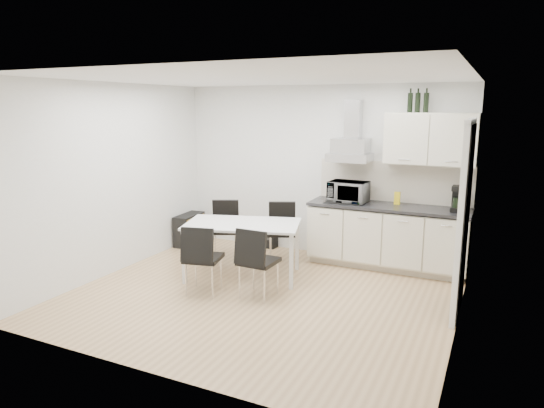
# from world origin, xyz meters

# --- Properties ---
(ground) EXTENTS (4.50, 4.50, 0.00)m
(ground) POSITION_xyz_m (0.00, 0.00, 0.00)
(ground) COLOR tan
(ground) RESTS_ON ground
(wall_back) EXTENTS (4.50, 0.10, 2.60)m
(wall_back) POSITION_xyz_m (0.00, 2.00, 1.30)
(wall_back) COLOR white
(wall_back) RESTS_ON ground
(wall_front) EXTENTS (4.50, 0.10, 2.60)m
(wall_front) POSITION_xyz_m (0.00, -2.00, 1.30)
(wall_front) COLOR white
(wall_front) RESTS_ON ground
(wall_left) EXTENTS (0.10, 4.00, 2.60)m
(wall_left) POSITION_xyz_m (-2.25, 0.00, 1.30)
(wall_left) COLOR white
(wall_left) RESTS_ON ground
(wall_right) EXTENTS (0.10, 4.00, 2.60)m
(wall_right) POSITION_xyz_m (2.25, 0.00, 1.30)
(wall_right) COLOR white
(wall_right) RESTS_ON ground
(ceiling) EXTENTS (4.50, 4.50, 0.00)m
(ceiling) POSITION_xyz_m (0.00, 0.00, 2.60)
(ceiling) COLOR white
(ceiling) RESTS_ON wall_back
(doorway) EXTENTS (0.08, 1.04, 2.10)m
(doorway) POSITION_xyz_m (2.21, 0.55, 1.05)
(doorway) COLOR white
(doorway) RESTS_ON ground
(kitchenette) EXTENTS (2.22, 0.64, 2.52)m
(kitchenette) POSITION_xyz_m (1.19, 1.73, 0.83)
(kitchenette) COLOR beige
(kitchenette) RESTS_ON ground
(dining_table) EXTENTS (1.69, 1.26, 0.75)m
(dining_table) POSITION_xyz_m (-0.53, 0.50, 0.68)
(dining_table) COLOR white
(dining_table) RESTS_ON ground
(chair_far_left) EXTENTS (0.61, 0.64, 0.88)m
(chair_far_left) POSITION_xyz_m (-1.15, 1.07, 0.44)
(chair_far_left) COLOR black
(chair_far_left) RESTS_ON ground
(chair_far_right) EXTENTS (0.60, 0.63, 0.88)m
(chair_far_right) POSITION_xyz_m (-0.31, 1.31, 0.44)
(chair_far_right) COLOR black
(chair_far_right) RESTS_ON ground
(chair_near_left) EXTENTS (0.54, 0.59, 0.88)m
(chair_near_left) POSITION_xyz_m (-0.68, -0.23, 0.44)
(chair_near_left) COLOR black
(chair_near_left) RESTS_ON ground
(chair_near_right) EXTENTS (0.46, 0.52, 0.88)m
(chair_near_right) POSITION_xyz_m (-0.01, -0.05, 0.44)
(chair_near_right) COLOR black
(chair_near_right) RESTS_ON ground
(guitar_amp) EXTENTS (0.30, 0.63, 0.51)m
(guitar_amp) POSITION_xyz_m (-2.10, 1.50, 0.26)
(guitar_amp) COLOR black
(guitar_amp) RESTS_ON ground
(floor_speaker) EXTENTS (0.22, 0.20, 0.34)m
(floor_speaker) POSITION_xyz_m (-0.79, 1.90, 0.17)
(floor_speaker) COLOR black
(floor_speaker) RESTS_ON ground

